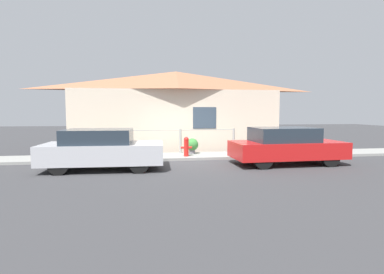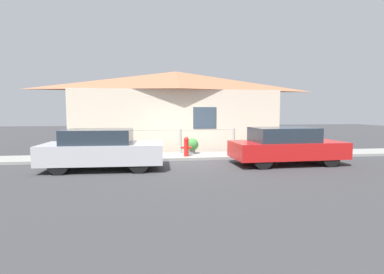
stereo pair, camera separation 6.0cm
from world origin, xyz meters
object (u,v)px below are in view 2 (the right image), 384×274
Objects in this scene: potted_plant_by_fence at (118,146)px; car_left at (102,149)px; car_right at (286,146)px; fire_hydrant at (186,146)px; potted_plant_near_hydrant at (192,145)px.

car_left is at bearing -96.45° from potted_plant_by_fence.
car_left is 0.98× the size of car_right.
fire_hydrant reaches higher than potted_plant_by_fence.
car_right is at bearing -38.49° from potted_plant_near_hydrant.
fire_hydrant is at bearing -116.62° from potted_plant_near_hydrant.
car_right is at bearing -27.28° from fire_hydrant.
car_left is 5.02× the size of fire_hydrant.
fire_hydrant is 1.11× the size of potted_plant_by_fence.
potted_plant_near_hydrant is at bearing 63.38° from fire_hydrant.
potted_plant_near_hydrant is (-3.07, 2.44, -0.20)m from car_right.
potted_plant_near_hydrant is at bearing 38.03° from car_left.
car_right reaches higher than potted_plant_near_hydrant.
potted_plant_near_hydrant is at bearing 139.78° from car_right.
potted_plant_by_fence reaches higher than potted_plant_near_hydrant.
potted_plant_by_fence is (0.26, 2.30, -0.18)m from car_left.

